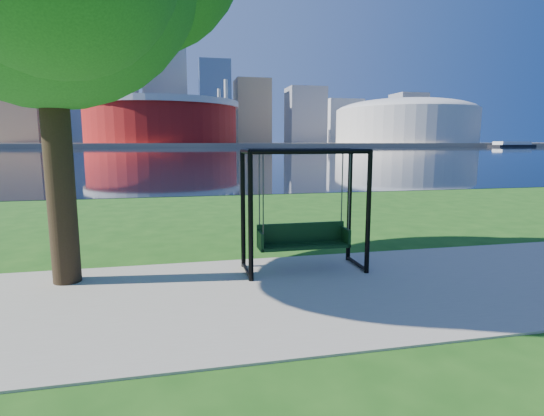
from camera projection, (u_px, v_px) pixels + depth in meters
name	position (u px, v px, depth m)	size (l,w,h in m)	color
ground	(279.00, 284.00, 7.07)	(900.00, 900.00, 0.00)	#1E5114
path	(286.00, 293.00, 6.58)	(120.00, 4.00, 0.03)	#9E937F
river	(185.00, 152.00, 105.55)	(900.00, 180.00, 0.02)	black
far_bank	(181.00, 144.00, 302.36)	(900.00, 228.00, 2.00)	#937F60
stadium	(162.00, 120.00, 229.68)	(83.00, 83.00, 32.00)	maroon
arena	(405.00, 120.00, 259.96)	(84.00, 84.00, 26.56)	beige
skyline	(173.00, 96.00, 309.05)	(392.00, 66.00, 96.50)	gray
swing	(304.00, 213.00, 7.63)	(2.17, 0.94, 2.23)	black
barge	(512.00, 145.00, 220.84)	(28.84, 13.15, 2.79)	black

